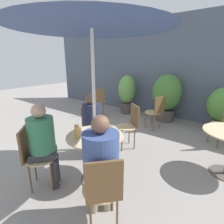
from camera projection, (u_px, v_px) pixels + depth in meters
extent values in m
plane|color=gray|center=(90.00, 174.00, 2.78)|extent=(20.00, 20.00, 0.00)
cube|color=#4C5666|center=(175.00, 69.00, 5.19)|extent=(10.00, 0.06, 3.00)
cylinder|color=#514C47|center=(96.00, 178.00, 2.68)|extent=(0.47, 0.47, 0.01)
cylinder|color=#514C47|center=(96.00, 158.00, 2.58)|extent=(0.06, 0.06, 0.69)
cylinder|color=#CCB284|center=(95.00, 136.00, 2.47)|extent=(0.81, 0.81, 0.02)
cylinder|color=tan|center=(92.00, 133.00, 3.26)|extent=(0.42, 0.42, 0.02)
cylinder|color=brown|center=(99.00, 140.00, 3.48)|extent=(0.02, 0.02, 0.44)
cylinder|color=brown|center=(85.00, 141.00, 3.44)|extent=(0.02, 0.02, 0.44)
cylinder|color=brown|center=(100.00, 146.00, 3.22)|extent=(0.02, 0.02, 0.44)
cylinder|color=brown|center=(85.00, 148.00, 3.18)|extent=(0.02, 0.02, 0.44)
cube|color=brown|center=(91.00, 118.00, 3.38)|extent=(0.26, 0.28, 0.44)
cylinder|color=tan|center=(41.00, 158.00, 2.42)|extent=(0.42, 0.42, 0.02)
cylinder|color=brown|center=(35.00, 167.00, 2.59)|extent=(0.02, 0.02, 0.44)
cylinder|color=brown|center=(30.00, 179.00, 2.33)|extent=(0.02, 0.02, 0.44)
cylinder|color=brown|center=(54.00, 166.00, 2.64)|extent=(0.02, 0.02, 0.44)
cylinder|color=brown|center=(52.00, 177.00, 2.38)|extent=(0.02, 0.02, 0.44)
cube|color=brown|center=(24.00, 144.00, 2.32)|extent=(0.28, 0.26, 0.44)
cylinder|color=tan|center=(102.00, 189.00, 1.84)|extent=(0.42, 0.42, 0.02)
cylinder|color=brown|center=(91.00, 219.00, 1.75)|extent=(0.02, 0.02, 0.44)
cylinder|color=brown|center=(117.00, 215.00, 1.80)|extent=(0.02, 0.02, 0.44)
cylinder|color=brown|center=(89.00, 199.00, 2.01)|extent=(0.02, 0.02, 0.44)
cylinder|color=brown|center=(112.00, 195.00, 2.06)|extent=(0.02, 0.02, 0.44)
cube|color=brown|center=(104.00, 183.00, 1.60)|extent=(0.26, 0.28, 0.44)
cylinder|color=tan|center=(153.00, 112.00, 4.53)|extent=(0.42, 0.42, 0.02)
cylinder|color=brown|center=(153.00, 123.00, 4.42)|extent=(0.02, 0.02, 0.44)
cylinder|color=brown|center=(160.00, 121.00, 4.57)|extent=(0.02, 0.02, 0.44)
cylinder|color=brown|center=(145.00, 120.00, 4.62)|extent=(0.02, 0.02, 0.44)
cylinder|color=brown|center=(152.00, 118.00, 4.78)|extent=(0.02, 0.02, 0.44)
cube|color=brown|center=(160.00, 105.00, 4.32)|extent=(0.13, 0.35, 0.44)
cylinder|color=tan|center=(221.00, 125.00, 3.64)|extent=(0.42, 0.42, 0.02)
cylinder|color=brown|center=(219.00, 138.00, 3.55)|extent=(0.02, 0.02, 0.44)
cylinder|color=brown|center=(209.00, 133.00, 3.80)|extent=(0.02, 0.02, 0.44)
cylinder|color=brown|center=(219.00, 132.00, 3.87)|extent=(0.02, 0.02, 0.44)
cylinder|color=tan|center=(99.00, 102.00, 5.70)|extent=(0.42, 0.42, 0.02)
cylinder|color=brown|center=(95.00, 110.00, 5.63)|extent=(0.02, 0.02, 0.44)
cylinder|color=brown|center=(103.00, 109.00, 5.64)|extent=(0.02, 0.02, 0.44)
cylinder|color=brown|center=(95.00, 107.00, 5.89)|extent=(0.02, 0.02, 0.44)
cylinder|color=brown|center=(103.00, 107.00, 5.90)|extent=(0.02, 0.02, 0.44)
cube|color=brown|center=(99.00, 96.00, 5.45)|extent=(0.29, 0.25, 0.44)
cylinder|color=tan|center=(126.00, 127.00, 3.54)|extent=(0.42, 0.42, 0.02)
cylinder|color=brown|center=(134.00, 139.00, 3.52)|extent=(0.02, 0.02, 0.44)
cylinder|color=brown|center=(129.00, 134.00, 3.77)|extent=(0.02, 0.02, 0.44)
cylinder|color=brown|center=(122.00, 141.00, 3.44)|extent=(0.02, 0.02, 0.44)
cylinder|color=brown|center=(117.00, 135.00, 3.69)|extent=(0.02, 0.02, 0.44)
cube|color=brown|center=(135.00, 115.00, 3.53)|extent=(0.31, 0.23, 0.44)
cylinder|color=#42475B|center=(89.00, 148.00, 3.17)|extent=(0.09, 0.09, 0.43)
cylinder|color=#42475B|center=(97.00, 147.00, 3.19)|extent=(0.09, 0.09, 0.43)
cube|color=#42475B|center=(92.00, 131.00, 3.21)|extent=(0.40, 0.40, 0.09)
cylinder|color=#232847|center=(91.00, 116.00, 3.13)|extent=(0.31, 0.31, 0.46)
sphere|color=brown|center=(91.00, 99.00, 3.04)|extent=(0.19, 0.19, 0.19)
cylinder|color=#2D2D33|center=(55.00, 174.00, 2.44)|extent=(0.10, 0.10, 0.43)
cylinder|color=#2D2D33|center=(56.00, 168.00, 2.59)|extent=(0.10, 0.10, 0.43)
cube|color=#2D2D33|center=(44.00, 154.00, 2.41)|extent=(0.43, 0.43, 0.10)
cylinder|color=#337551|center=(41.00, 135.00, 2.33)|extent=(0.34, 0.34, 0.47)
sphere|color=tan|center=(38.00, 111.00, 2.23)|extent=(0.19, 0.19, 0.19)
cylinder|color=gray|center=(107.00, 194.00, 2.09)|extent=(0.11, 0.11, 0.43)
cylinder|color=gray|center=(93.00, 195.00, 2.06)|extent=(0.11, 0.11, 0.43)
cube|color=gray|center=(101.00, 181.00, 1.86)|extent=(0.47, 0.47, 0.11)
cylinder|color=#384C84|center=(101.00, 156.00, 1.77)|extent=(0.37, 0.37, 0.50)
sphere|color=brown|center=(100.00, 124.00, 1.67)|extent=(0.18, 0.18, 0.18)
cylinder|color=#B28433|center=(110.00, 133.00, 2.31)|extent=(0.06, 0.06, 0.20)
cylinder|color=#B28433|center=(103.00, 125.00, 2.67)|extent=(0.06, 0.06, 0.14)
cylinder|color=#B28433|center=(77.00, 132.00, 2.36)|extent=(0.06, 0.06, 0.19)
cylinder|color=#47423D|center=(126.00, 108.00, 5.99)|extent=(0.40, 0.40, 0.34)
ellipsoid|color=#609947|center=(127.00, 89.00, 5.81)|extent=(0.58, 0.58, 0.94)
cylinder|color=#47423D|center=(165.00, 115.00, 5.25)|extent=(0.51, 0.51, 0.33)
ellipsoid|color=#427533|center=(167.00, 92.00, 5.06)|extent=(0.83, 0.83, 1.04)
cylinder|color=#93664C|center=(219.00, 127.00, 4.36)|extent=(0.40, 0.40, 0.31)
ellipsoid|color=#4C8938|center=(223.00, 105.00, 4.20)|extent=(0.72, 0.72, 0.83)
cylinder|color=silver|center=(94.00, 103.00, 2.34)|extent=(0.04, 0.04, 2.39)
cone|color=#3D5184|center=(91.00, 15.00, 2.04)|extent=(2.02, 2.02, 0.28)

